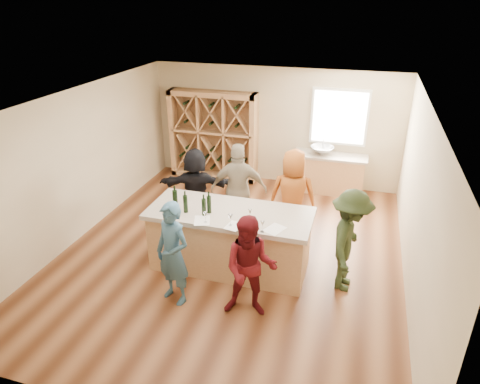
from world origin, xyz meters
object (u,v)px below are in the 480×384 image
(wine_rack, at_px, (213,136))
(person_far_right, at_px, (293,196))
(sink, at_px, (322,150))
(person_far_mid, at_px, (239,190))
(wine_bottle_e, at_px, (209,205))
(person_near_left, at_px, (173,254))
(wine_bottle_d, at_px, (204,207))
(person_far_left, at_px, (196,188))
(wine_bottle_b, at_px, (185,204))
(tasting_counter_base, at_px, (230,241))
(person_server, at_px, (349,241))
(wine_bottle_a, at_px, (175,200))
(person_near_right, at_px, (250,268))

(wine_rack, bearing_deg, person_far_right, -45.25)
(sink, relative_size, person_far_mid, 0.29)
(wine_bottle_e, bearing_deg, person_near_left, -104.35)
(wine_bottle_d, height_order, person_far_left, person_far_left)
(wine_bottle_d, xyz_separation_m, person_near_left, (-0.19, -0.83, -0.40))
(sink, distance_m, wine_bottle_b, 4.24)
(tasting_counter_base, bearing_deg, wine_bottle_b, -161.61)
(tasting_counter_base, xyz_separation_m, person_far_mid, (-0.19, 1.16, 0.42))
(wine_bottle_e, xyz_separation_m, person_near_left, (-0.24, -0.94, -0.40))
(person_server, height_order, person_far_left, person_server)
(tasting_counter_base, distance_m, wine_bottle_d, 0.84)
(tasting_counter_base, height_order, wine_bottle_e, wine_bottle_e)
(wine_bottle_b, height_order, person_far_right, person_far_right)
(wine_bottle_d, relative_size, person_near_left, 0.17)
(wine_bottle_a, xyz_separation_m, wine_bottle_b, (0.21, -0.06, -0.02))
(person_near_left, bearing_deg, wine_bottle_a, 131.49)
(wine_bottle_a, distance_m, person_far_mid, 1.54)
(wine_bottle_b, bearing_deg, person_far_right, 43.83)
(person_server, bearing_deg, person_near_left, 117.72)
(person_far_mid, bearing_deg, wine_bottle_d, 71.42)
(tasting_counter_base, bearing_deg, sink, 73.20)
(wine_rack, distance_m, wine_bottle_b, 4.03)
(wine_bottle_b, xyz_separation_m, wine_bottle_d, (0.33, -0.02, -0.00))
(sink, distance_m, person_near_left, 4.97)
(wine_bottle_a, xyz_separation_m, wine_bottle_e, (0.58, 0.04, -0.02))
(sink, distance_m, person_far_mid, 2.77)
(person_near_left, relative_size, person_near_right, 1.04)
(sink, relative_size, person_far_left, 0.33)
(wine_bottle_b, relative_size, wine_bottle_d, 1.03)
(tasting_counter_base, xyz_separation_m, person_server, (1.94, -0.00, 0.35))
(wine_bottle_a, distance_m, person_far_right, 2.24)
(wine_bottle_a, height_order, person_far_right, person_far_right)
(wine_bottle_e, relative_size, person_far_right, 0.16)
(wine_bottle_d, distance_m, person_near_left, 0.94)
(wine_bottle_d, relative_size, person_far_right, 0.16)
(wine_bottle_a, relative_size, wine_bottle_e, 1.14)
(person_far_right, distance_m, person_far_left, 1.95)
(person_server, distance_m, person_far_right, 1.66)
(person_far_right, bearing_deg, wine_bottle_b, 38.65)
(person_near_left, distance_m, person_near_right, 1.19)
(wine_bottle_a, relative_size, person_near_right, 0.21)
(sink, bearing_deg, person_far_right, -96.16)
(wine_bottle_d, xyz_separation_m, person_near_right, (0.99, -0.81, -0.42))
(person_server, xyz_separation_m, person_far_right, (-1.11, 1.23, 0.05))
(person_near_left, relative_size, person_far_mid, 0.90)
(wine_bottle_b, height_order, person_server, person_server)
(wine_rack, height_order, tasting_counter_base, wine_rack)
(wine_rack, height_order, wine_bottle_b, wine_rack)
(wine_rack, height_order, wine_bottle_e, wine_rack)
(tasting_counter_base, relative_size, person_server, 1.53)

